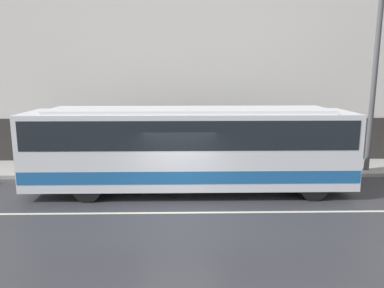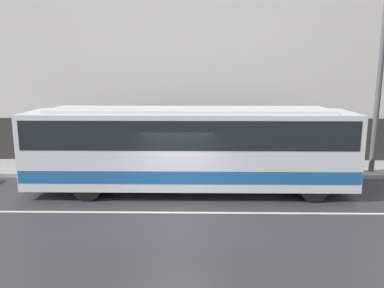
% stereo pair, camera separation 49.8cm
% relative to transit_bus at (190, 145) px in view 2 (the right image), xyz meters
% --- Properties ---
extents(ground_plane, '(60.00, 60.00, 0.00)m').
position_rel_transit_bus_xyz_m(ground_plane, '(-0.38, -2.27, -1.80)').
color(ground_plane, '#333338').
extents(sidewalk, '(60.00, 2.82, 0.17)m').
position_rel_transit_bus_xyz_m(sidewalk, '(-0.38, 3.14, -1.71)').
color(sidewalk, '#A09E99').
rests_on(sidewalk, ground_plane).
extents(building_facade, '(60.00, 0.35, 9.05)m').
position_rel_transit_bus_xyz_m(building_facade, '(-0.38, 4.69, 2.56)').
color(building_facade, silver).
rests_on(building_facade, ground_plane).
extents(lane_stripe, '(54.00, 0.14, 0.01)m').
position_rel_transit_bus_xyz_m(lane_stripe, '(-0.38, -2.27, -1.79)').
color(lane_stripe, beige).
rests_on(lane_stripe, ground_plane).
extents(transit_bus, '(12.03, 2.62, 3.19)m').
position_rel_transit_bus_xyz_m(transit_bus, '(0.00, 0.00, 0.00)').
color(transit_bus, silver).
rests_on(transit_bus, ground_plane).
extents(utility_pole_near, '(0.23, 0.23, 8.66)m').
position_rel_transit_bus_xyz_m(utility_pole_near, '(8.02, 2.41, 2.70)').
color(utility_pole_near, '#4C4C4F').
rests_on(utility_pole_near, sidewalk).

